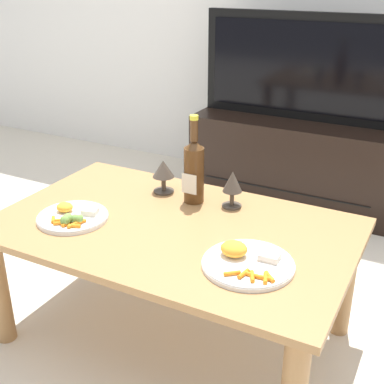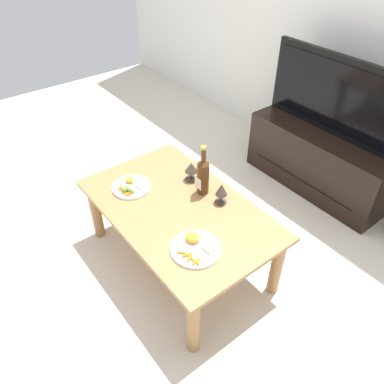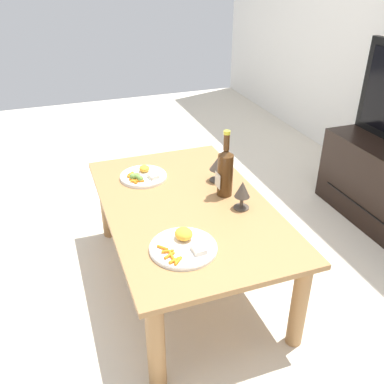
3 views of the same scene
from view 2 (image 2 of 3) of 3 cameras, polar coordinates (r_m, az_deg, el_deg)
ground_plane at (r=2.53m, az=-1.85°, el=-10.10°), size 6.40×6.40×0.00m
dining_table at (r=2.26m, az=-2.05°, el=-3.75°), size 1.20×0.74×0.46m
tv_stand at (r=3.17m, az=19.13°, el=4.80°), size 1.15×0.49×0.49m
tv_screen at (r=2.92m, az=21.28°, el=13.26°), size 1.14×0.05×0.56m
wine_bottle at (r=2.24m, az=1.67°, el=2.60°), size 0.07×0.08×0.33m
goblet_left at (r=2.37m, az=-0.11°, el=3.61°), size 0.08×0.08×0.13m
goblet_right at (r=2.19m, az=4.47°, el=0.23°), size 0.07×0.07×0.14m
dinner_plate_left at (r=2.36m, az=-9.21°, el=0.78°), size 0.24×0.24×0.05m
dinner_plate_right at (r=1.96m, az=0.54°, el=-8.32°), size 0.27×0.27×0.06m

